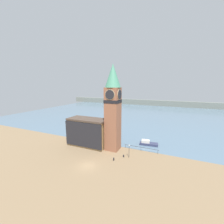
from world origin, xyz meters
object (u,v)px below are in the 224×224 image
(pier_building, at_px, (88,132))
(mooring_bollard_near, at_px, (124,156))
(mooring_bollard_far, at_px, (114,159))
(lamp_post, at_px, (129,149))
(clock_tower, at_px, (113,106))
(boat_near, at_px, (148,143))

(pier_building, relative_size, mooring_bollard_near, 18.35)
(mooring_bollard_far, distance_m, lamp_post, 4.86)
(lamp_post, bearing_deg, mooring_bollard_far, -133.77)
(clock_tower, bearing_deg, boat_near, 39.97)
(mooring_bollard_far, bearing_deg, mooring_bollard_near, 59.41)
(pier_building, relative_size, boat_near, 2.14)
(mooring_bollard_near, relative_size, lamp_post, 0.19)
(boat_near, bearing_deg, mooring_bollard_near, -117.88)
(pier_building, xyz_separation_m, boat_near, (17.45, 8.16, -3.83))
(pier_building, bearing_deg, mooring_bollard_near, -12.32)
(pier_building, height_order, lamp_post, pier_building)
(pier_building, xyz_separation_m, mooring_bollard_far, (11.47, -5.67, -3.94))
(mooring_bollard_near, bearing_deg, pier_building, 167.68)
(boat_near, relative_size, mooring_bollard_near, 8.56)
(boat_near, bearing_deg, clock_tower, -146.48)
(pier_building, xyz_separation_m, mooring_bollard_near, (13.13, -2.87, -4.03))
(boat_near, relative_size, mooring_bollard_far, 7.08)
(boat_near, height_order, mooring_bollard_near, boat_near)
(pier_building, height_order, mooring_bollard_near, pier_building)
(clock_tower, relative_size, lamp_post, 6.90)
(clock_tower, bearing_deg, pier_building, -176.02)
(clock_tower, relative_size, mooring_bollard_near, 35.91)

